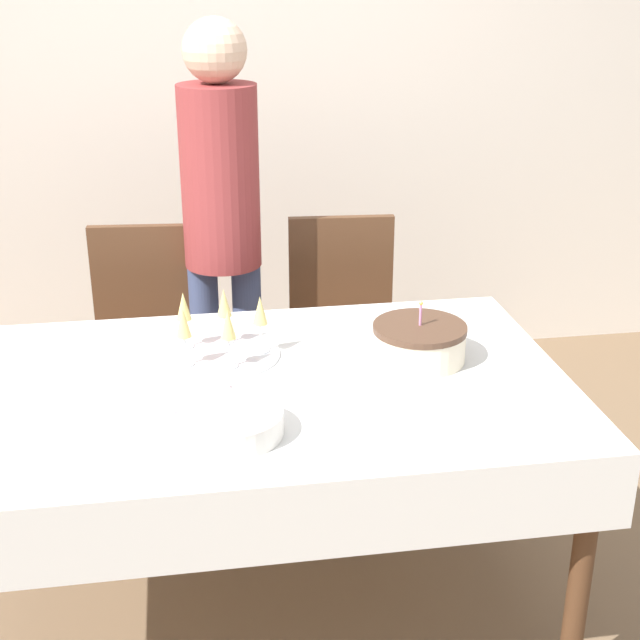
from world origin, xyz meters
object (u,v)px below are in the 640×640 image
(dining_chair_far_left, at_px, (148,347))
(birthday_cake, at_px, (419,342))
(plate_stack_main, at_px, (231,423))
(champagne_tray, at_px, (219,333))
(person_standing, at_px, (222,210))
(dining_chair_far_right, at_px, (344,334))

(dining_chair_far_left, height_order, birthday_cake, dining_chair_far_left)
(dining_chair_far_left, height_order, plate_stack_main, dining_chair_far_left)
(plate_stack_main, bearing_deg, dining_chair_far_left, 101.99)
(dining_chair_far_left, xyz_separation_m, champagne_tray, (0.24, -0.66, 0.32))
(birthday_cake, distance_m, champagne_tray, 0.58)
(plate_stack_main, xyz_separation_m, person_standing, (0.06, 1.20, 0.21))
(birthday_cake, xyz_separation_m, champagne_tray, (-0.57, 0.12, 0.02))
(dining_chair_far_right, bearing_deg, person_standing, 171.82)
(dining_chair_far_right, xyz_separation_m, birthday_cake, (0.07, -0.78, 0.30))
(dining_chair_far_right, relative_size, plate_stack_main, 3.72)
(birthday_cake, height_order, person_standing, person_standing)
(dining_chair_far_left, xyz_separation_m, plate_stack_main, (0.24, -1.13, 0.28))
(dining_chair_far_right, height_order, plate_stack_main, dining_chair_far_right)
(champagne_tray, height_order, person_standing, person_standing)
(birthday_cake, bearing_deg, dining_chair_far_left, 136.11)
(dining_chair_far_right, height_order, champagne_tray, dining_chair_far_right)
(dining_chair_far_right, xyz_separation_m, plate_stack_main, (-0.50, -1.13, 0.28))
(dining_chair_far_left, relative_size, champagne_tray, 2.83)
(dining_chair_far_left, distance_m, champagne_tray, 0.77)
(champagne_tray, bearing_deg, dining_chair_far_left, 109.80)
(dining_chair_far_right, bearing_deg, birthday_cake, -84.55)
(dining_chair_far_left, distance_m, person_standing, 0.58)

